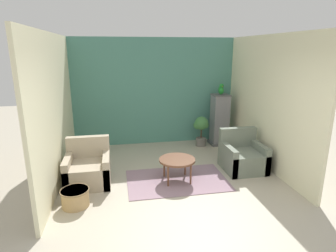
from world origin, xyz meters
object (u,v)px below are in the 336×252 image
Objects in this scene: coffee_table at (177,161)px; birdcage at (220,120)px; armchair_right at (243,157)px; armchair_left at (88,169)px; potted_plant at (201,127)px; parrot at (221,89)px; wicker_basket at (75,197)px.

coffee_table is 0.52× the size of birdcage.
coffee_table is 0.83× the size of armchair_right.
armchair_left is at bearing 172.19° from coffee_table.
potted_plant reaches higher than coffee_table.
potted_plant is (-0.52, -0.06, -0.16)m from birdcage.
birdcage is 4.65× the size of parrot.
wicker_basket is at bearing -143.20° from parrot.
parrot is 1.11m from potted_plant.
armchair_left is 0.84m from wicker_basket.
armchair_right reaches higher than potted_plant.
armchair_right is 0.62× the size of birdcage.
armchair_left is at bearing -152.11° from birdcage.
birdcage reaches higher than coffee_table.
parrot is at bearing 27.92° from armchair_left.
coffee_table is 1.52× the size of wicker_basket.
coffee_table is 1.94m from wicker_basket.
armchair_left is 2.89× the size of parrot.
armchair_left is at bearing -179.17° from armchair_right.
armchair_right is 2.89× the size of parrot.
wicker_basket is (-3.41, -2.55, -1.32)m from parrot.
birdcage is at bearing 27.89° from armchair_left.
wicker_basket is (-2.89, -2.49, -0.34)m from potted_plant.
armchair_left and armchair_right have the same top height.
wicker_basket is (-1.83, -0.59, -0.25)m from coffee_table.
potted_plant is at bearing 60.75° from coffee_table.
coffee_table is 2.40× the size of parrot.
potted_plant is at bearing -173.82° from birdcage.
birdcage reaches higher than potted_plant.
parrot reaches higher than armchair_right.
armchair_left is 1.00× the size of armchair_right.
potted_plant is 1.73× the size of wicker_basket.
birdcage reaches higher than armchair_right.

